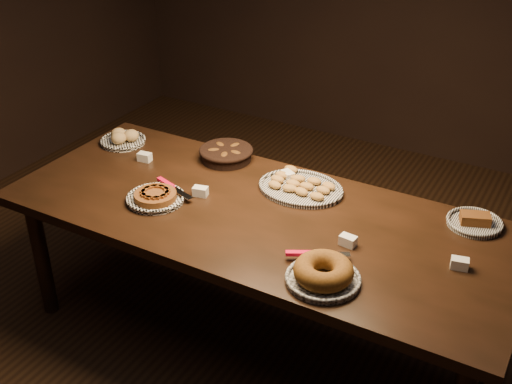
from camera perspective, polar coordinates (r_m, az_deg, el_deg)
The scene contains 9 objects.
ground at distance 3.42m, azimuth 0.11°, elevation -12.55°, with size 5.00×5.00×0.00m, color black.
buffet_table at distance 3.00m, azimuth 0.12°, elevation -2.96°, with size 2.40×1.00×0.75m.
apple_tart_plate at distance 3.08m, azimuth -8.90°, elevation -0.43°, with size 0.31×0.29×0.05m.
madeleine_platter at distance 3.14m, azimuth 3.96°, elevation 0.46°, with size 0.42×0.34×0.05m.
bundt_cake_plate at distance 2.52m, azimuth 5.99°, elevation -7.20°, with size 0.35×0.35×0.09m.
croissant_basket at distance 3.41m, azimuth -2.68°, elevation 3.49°, with size 0.29×0.29×0.07m.
bread_roll_plate at distance 3.68m, azimuth -11.74°, elevation 4.67°, with size 0.25×0.25×0.08m.
loaf_plate at distance 3.02m, azimuth 18.86°, elevation -2.52°, with size 0.25×0.25×0.06m.
tent_cards at distance 3.00m, azimuth 1.94°, elevation -0.85°, with size 1.78×0.45×0.04m.
Camera 1 is at (1.25, -2.20, 2.30)m, focal length 45.00 mm.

